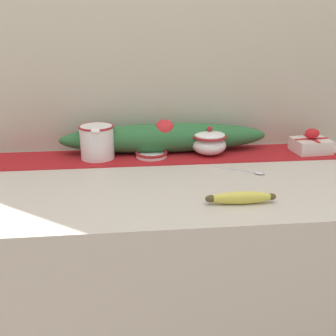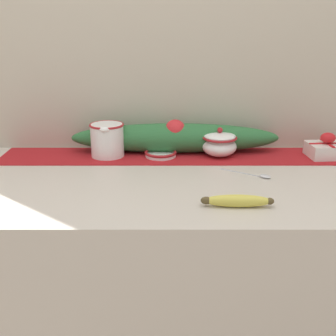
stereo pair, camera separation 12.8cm
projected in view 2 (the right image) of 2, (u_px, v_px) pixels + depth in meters
name	position (u px, v px, depth m)	size (l,w,h in m)	color
countertop	(174.00, 301.00, 1.49)	(1.39, 0.69, 0.93)	beige
back_wall	(173.00, 77.00, 1.59)	(2.19, 0.04, 2.40)	#B7AD99
table_runner	(174.00, 156.00, 1.55)	(1.28, 0.21, 0.00)	#A8191E
cream_pitcher	(106.00, 139.00, 1.53)	(0.13, 0.15, 0.12)	white
sugar_bowl	(218.00, 143.00, 1.54)	(0.13, 0.13, 0.11)	white
small_dish	(159.00, 154.00, 1.54)	(0.12, 0.12, 0.02)	white
banana	(236.00, 201.00, 1.13)	(0.20, 0.04, 0.03)	#DBCC4C
spoon	(259.00, 176.00, 1.35)	(0.16, 0.11, 0.01)	silver
gift_box	(325.00, 149.00, 1.53)	(0.14, 0.12, 0.09)	silver
poinsettia_garland	(174.00, 137.00, 1.58)	(0.78, 0.12, 0.13)	#2D6B38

